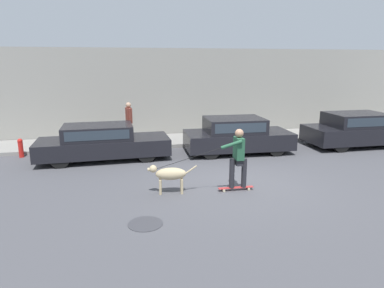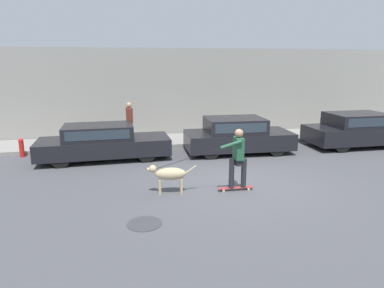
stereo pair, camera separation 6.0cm
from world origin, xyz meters
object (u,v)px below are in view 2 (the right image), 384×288
object	(u,v)px
dog	(169,174)
pedestrian_with_bag	(130,121)
parked_car_2	(359,130)
parked_car_0	(103,142)
parked_car_1	(237,136)
fire_hydrant	(22,147)
skateboarder	(238,156)

from	to	relation	value
dog	pedestrian_with_bag	bearing A→B (deg)	-73.74
parked_car_2	dog	size ratio (longest dim) A/B	3.38
parked_car_0	pedestrian_with_bag	world-z (taller)	pedestrian_with_bag
parked_car_1	fire_hydrant	xyz separation A→B (m)	(-7.94, 0.89, -0.28)
fire_hydrant	dog	bearing A→B (deg)	-43.73
parked_car_0	parked_car_2	size ratio (longest dim) A/B	1.06
dog	pedestrian_with_bag	distance (m)	5.58
skateboarder	pedestrian_with_bag	distance (m)	6.26
parked_car_1	skateboarder	distance (m)	4.11
pedestrian_with_bag	fire_hydrant	distance (m)	4.09
parked_car_0	parked_car_1	distance (m)	5.00
parked_car_2	pedestrian_with_bag	xyz separation A→B (m)	(-9.27, 1.77, 0.40)
parked_car_2	dog	bearing A→B (deg)	-156.18
parked_car_1	parked_car_0	bearing A→B (deg)	-178.11
parked_car_0	skateboarder	bearing A→B (deg)	-48.59
skateboarder	parked_car_2	bearing A→B (deg)	-147.62
skateboarder	parked_car_1	bearing A→B (deg)	-106.85
parked_car_0	parked_car_2	xyz separation A→B (m)	(10.26, 0.00, 0.06)
skateboarder	parked_car_0	bearing A→B (deg)	-44.63
parked_car_2	fire_hydrant	world-z (taller)	parked_car_2
parked_car_1	dog	distance (m)	4.86
skateboarder	pedestrian_with_bag	xyz separation A→B (m)	(-2.70, 5.65, 0.11)
parked_car_1	dog	bearing A→B (deg)	-128.16
parked_car_0	parked_car_2	world-z (taller)	parked_car_2
parked_car_0	dog	world-z (taller)	parked_car_0
parked_car_0	pedestrian_with_bag	size ratio (longest dim) A/B	2.75
skateboarder	fire_hydrant	size ratio (longest dim) A/B	3.85
dog	skateboarder	bearing A→B (deg)	-177.91
dog	fire_hydrant	world-z (taller)	dog
parked_car_0	dog	bearing A→B (deg)	-65.39
fire_hydrant	pedestrian_with_bag	bearing A→B (deg)	12.58
parked_car_0	skateboarder	size ratio (longest dim) A/B	1.72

